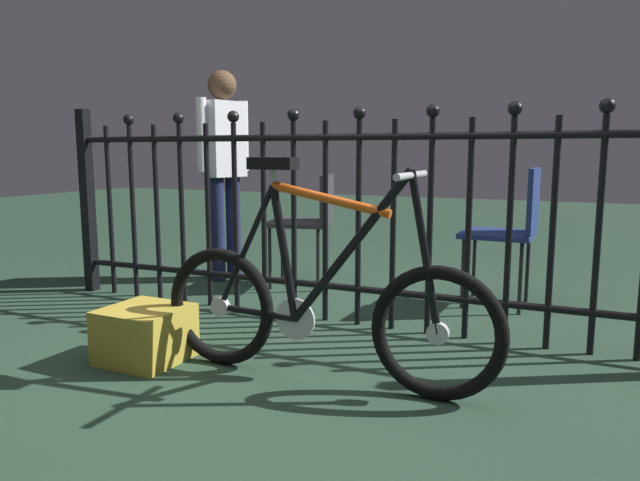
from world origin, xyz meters
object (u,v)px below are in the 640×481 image
at_px(chair_charcoal, 310,217).
at_px(display_crate, 145,334).
at_px(person_visitor, 224,158).
at_px(bicycle, 320,307).
at_px(chair_navy, 512,224).

xyz_separation_m(chair_charcoal, display_crate, (-0.02, -1.70, -0.37)).
bearing_deg(chair_charcoal, person_visitor, -174.59).
bearing_deg(bicycle, chair_navy, 70.26).
distance_m(person_visitor, display_crate, 1.93).
xyz_separation_m(bicycle, chair_navy, (0.57, 1.58, 0.20)).
relative_size(chair_navy, person_visitor, 0.56).
xyz_separation_m(chair_charcoal, person_visitor, (-0.67, -0.06, 0.41)).
relative_size(person_visitor, display_crate, 4.40).
height_order(chair_navy, person_visitor, person_visitor).
bearing_deg(person_visitor, display_crate, -68.50).
relative_size(bicycle, chair_charcoal, 1.90).
relative_size(chair_navy, chair_charcoal, 1.08).
distance_m(chair_navy, chair_charcoal, 1.38).
bearing_deg(bicycle, person_visitor, 134.13).
bearing_deg(display_crate, chair_navy, 50.48).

